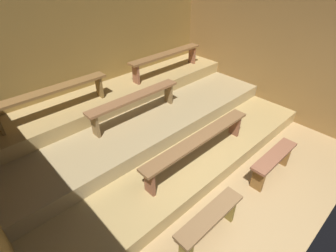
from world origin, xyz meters
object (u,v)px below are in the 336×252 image
at_px(bench_upper_left, 52,94).
at_px(bench_upper_right, 166,57).
at_px(bench_floor_right, 273,160).
at_px(bench_floor_left, 210,220).
at_px(bench_lower_center, 199,141).
at_px(bench_middle_center, 135,100).

bearing_deg(bench_upper_left, bench_upper_right, 0.00).
height_order(bench_floor_right, bench_upper_left, bench_upper_left).
xyz_separation_m(bench_floor_left, bench_floor_right, (1.71, 0.00, 0.00)).
relative_size(bench_lower_center, bench_upper_right, 1.15).
bearing_deg(bench_lower_center, bench_upper_left, 121.67).
distance_m(bench_floor_left, bench_middle_center, 2.59).
distance_m(bench_middle_center, bench_upper_left, 1.47).
bearing_deg(bench_lower_center, bench_floor_left, -132.01).
height_order(bench_floor_right, bench_upper_right, bench_upper_right).
bearing_deg(bench_floor_left, bench_upper_right, 55.19).
distance_m(bench_floor_left, bench_upper_left, 3.37).
xyz_separation_m(bench_floor_left, bench_upper_right, (2.24, 3.22, 0.84)).
xyz_separation_m(bench_floor_left, bench_upper_left, (-0.53, 3.22, 0.84)).
distance_m(bench_floor_left, bench_upper_right, 4.01).
height_order(bench_lower_center, bench_upper_left, bench_upper_left).
bearing_deg(bench_floor_left, bench_upper_left, 99.39).
bearing_deg(bench_upper_left, bench_floor_left, -80.61).
relative_size(bench_floor_left, bench_middle_center, 0.56).
relative_size(bench_floor_right, bench_lower_center, 0.47).
relative_size(bench_floor_left, bench_lower_center, 0.47).
bearing_deg(bench_upper_right, bench_upper_left, 180.00).
height_order(bench_middle_center, bench_upper_right, bench_upper_right).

